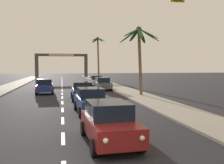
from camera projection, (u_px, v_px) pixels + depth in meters
sidewalk_right at (135, 94)px, 28.02m from camera, size 3.20×110.00×0.14m
lane_markings at (66, 96)px, 26.56m from camera, size 4.28×87.34×0.01m
traffic_signal_mast at (182, 3)px, 6.97m from camera, size 11.03×0.41×6.71m
sedan_lead_at_stop_bar at (109, 122)px, 10.41m from camera, size 2.11×4.51×1.68m
sedan_third_in_queue at (91, 100)px, 17.15m from camera, size 2.12×4.51×1.68m
sedan_fifth_in_queue at (82, 91)px, 23.87m from camera, size 1.96×4.45×1.68m
sedan_oncoming_far at (45, 86)px, 29.39m from camera, size 2.01×4.48×1.68m
sedan_parked_nearest_kerb at (96, 81)px, 40.79m from camera, size 2.05×4.49×1.68m
sedan_parked_mid_kerb at (103, 84)px, 33.67m from camera, size 2.02×4.48×1.68m
palm_right_second at (139, 44)px, 26.64m from camera, size 4.28×4.53×7.30m
palm_right_farthest at (98, 50)px, 56.14m from camera, size 3.25×3.40×9.61m
town_gateway_arch at (62, 62)px, 70.86m from camera, size 14.34×0.90×6.64m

